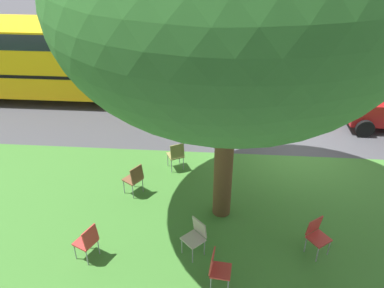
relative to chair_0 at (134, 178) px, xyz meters
The scene contains 9 objects.
ground 5.12m from the chair_0, 152.30° to the right, with size 80.00×80.00×0.00m, color #424247.
grass_verge 4.61m from the chair_0, 169.51° to the left, with size 48.00×6.00×0.01m, color #3D752D.
chair_0 is the anchor object (origin of this frame).
chair_1 1.54m from the chair_0, 128.32° to the right, with size 0.55×0.56×0.88m.
chair_2 2.60m from the chair_0, 131.59° to the left, with size 0.59×0.59×0.88m.
chair_3 4.65m from the chair_0, 158.37° to the left, with size 0.58×0.58×0.88m.
chair_4 2.34m from the chair_0, 76.62° to the left, with size 0.56×0.55×0.88m.
chair_5 3.56m from the chair_0, 128.30° to the left, with size 0.46×0.46×0.88m.
school_bus 6.76m from the chair_0, 62.63° to the right, with size 10.40×2.80×2.88m.
Camera 1 is at (2.39, 10.50, 6.59)m, focal length 36.93 mm.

